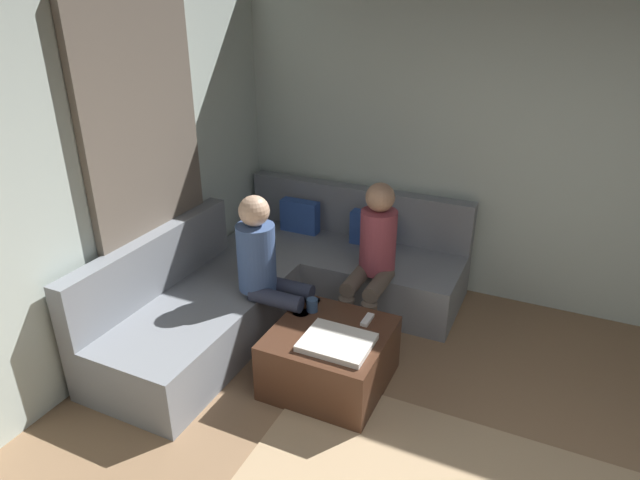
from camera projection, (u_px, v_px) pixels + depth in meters
wall_back at (586, 153)px, 4.18m from camera, size 6.00×0.12×2.70m
curtain_panel at (149, 178)px, 3.96m from camera, size 0.06×1.10×2.50m
sectional_couch at (284, 281)px, 4.55m from camera, size 2.10×2.55×0.87m
ottoman at (330, 357)px, 3.73m from camera, size 0.76×0.76×0.42m
folded_blanket at (337, 342)px, 3.50m from camera, size 0.44×0.36×0.04m
coffee_mug at (312, 305)px, 3.86m from camera, size 0.08×0.08×0.10m
game_remote at (367, 320)px, 3.75m from camera, size 0.05×0.15×0.02m
person_on_couch_back at (373, 255)px, 4.15m from camera, size 0.30×0.60×1.20m
person_on_couch_side at (269, 269)px, 3.95m from camera, size 0.60×0.30×1.20m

